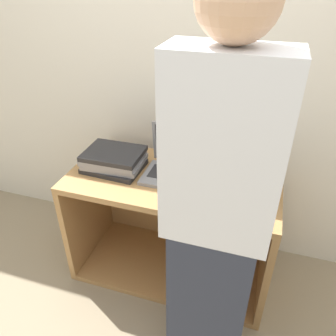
# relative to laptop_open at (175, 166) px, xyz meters

# --- Properties ---
(ground_plane) EXTENTS (12.00, 12.00, 0.00)m
(ground_plane) POSITION_rel_laptop_open_xyz_m (0.00, -0.35, -0.79)
(ground_plane) COLOR gray
(wall_back) EXTENTS (8.00, 0.05, 2.40)m
(wall_back) POSITION_rel_laptop_open_xyz_m (0.00, 0.35, 0.41)
(wall_back) COLOR silver
(wall_back) RESTS_ON ground_plane
(cart) EXTENTS (1.20, 0.59, 0.73)m
(cart) POSITION_rel_laptop_open_xyz_m (0.00, 0.02, -0.42)
(cart) COLOR #A87A47
(cart) RESTS_ON ground_plane
(laptop_open) EXTENTS (0.33, 0.29, 0.27)m
(laptop_open) POSITION_rel_laptop_open_xyz_m (0.00, 0.00, 0.00)
(laptop_open) COLOR gray
(laptop_open) RESTS_ON cart
(laptop_stack_left) EXTENTS (0.35, 0.28, 0.11)m
(laptop_stack_left) POSITION_rel_laptop_open_xyz_m (-0.36, -0.04, 0.00)
(laptop_stack_left) COLOR #232326
(laptop_stack_left) RESTS_ON cart
(laptop_stack_right) EXTENTS (0.35, 0.28, 0.20)m
(laptop_stack_right) POSITION_rel_laptop_open_xyz_m (0.36, -0.05, 0.04)
(laptop_stack_right) COLOR #B7B7BC
(laptop_stack_right) RESTS_ON cart
(person) EXTENTS (0.40, 0.54, 1.80)m
(person) POSITION_rel_laptop_open_xyz_m (0.33, -0.56, 0.13)
(person) COLOR #2D3342
(person) RESTS_ON ground_plane
(inventory_tag) EXTENTS (0.06, 0.02, 0.01)m
(inventory_tag) POSITION_rel_laptop_open_xyz_m (0.36, -0.11, 0.14)
(inventory_tag) COLOR red
(inventory_tag) RESTS_ON laptop_stack_right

